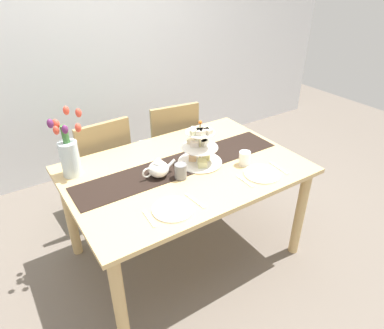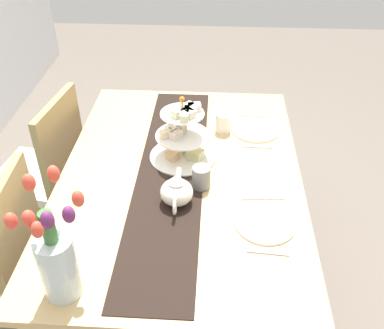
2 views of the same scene
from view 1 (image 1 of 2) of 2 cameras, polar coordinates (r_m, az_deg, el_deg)
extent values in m
plane|color=#6B6056|center=(2.73, -1.06, -14.05)|extent=(8.00, 8.00, 0.00)
cube|color=silver|center=(3.48, -16.54, 19.15)|extent=(6.00, 0.08, 2.60)
cube|color=tan|center=(2.28, -1.23, -0.87)|extent=(1.52, 1.04, 0.03)
cylinder|color=tan|center=(2.00, -11.84, -21.67)|extent=(0.07, 0.07, 0.72)
cylinder|color=tan|center=(2.62, 17.39, -7.75)|extent=(0.07, 0.07, 0.72)
cylinder|color=tan|center=(2.64, -19.50, -7.81)|extent=(0.07, 0.07, 0.72)
cylinder|color=tan|center=(3.13, 5.20, 0.51)|extent=(0.07, 0.07, 0.72)
cylinder|color=#9C8254|center=(3.28, -12.87, -1.79)|extent=(0.04, 0.04, 0.41)
cylinder|color=#9C8254|center=(3.19, -18.70, -3.79)|extent=(0.04, 0.04, 0.41)
cylinder|color=#9C8254|center=(3.01, -9.96, -4.78)|extent=(0.04, 0.04, 0.41)
cylinder|color=#9C8254|center=(2.90, -16.28, -7.09)|extent=(0.04, 0.04, 0.41)
cube|color=#389356|center=(2.97, -15.03, -0.63)|extent=(0.44, 0.44, 0.05)
cube|color=#9C8254|center=(2.69, -14.14, 2.23)|extent=(0.42, 0.06, 0.45)
cylinder|color=#9C8254|center=(3.50, -2.21, 1.21)|extent=(0.04, 0.04, 0.41)
cylinder|color=#9C8254|center=(3.40, -7.80, -0.06)|extent=(0.04, 0.04, 0.41)
cylinder|color=#9C8254|center=(3.22, 0.32, -1.63)|extent=(0.04, 0.04, 0.41)
cylinder|color=#9C8254|center=(3.11, -5.69, -3.13)|extent=(0.04, 0.04, 0.41)
cube|color=silver|center=(3.19, -3.99, 2.71)|extent=(0.47, 0.47, 0.05)
cube|color=#9C8254|center=(2.92, -2.77, 5.47)|extent=(0.42, 0.09, 0.45)
cube|color=black|center=(2.30, -1.81, -0.04)|extent=(1.45, 0.28, 0.00)
cylinder|color=beige|center=(2.26, 1.33, 3.45)|extent=(0.01, 0.01, 0.28)
cylinder|color=white|center=(2.33, 1.29, 0.45)|extent=(0.30, 0.30, 0.01)
cylinder|color=white|center=(2.27, 1.32, 2.85)|extent=(0.24, 0.24, 0.01)
cylinder|color=white|center=(2.23, 1.35, 5.35)|extent=(0.19, 0.19, 0.01)
cube|color=#DCD487|center=(2.34, 2.43, 1.27)|extent=(0.07, 0.07, 0.04)
cube|color=#E8BA89|center=(2.34, 0.10, 1.17)|extent=(0.07, 0.07, 0.04)
cube|color=beige|center=(2.26, 1.70, 0.25)|extent=(0.08, 0.08, 0.04)
cube|color=beige|center=(2.29, 2.07, 3.61)|extent=(0.07, 0.05, 0.03)
cube|color=beige|center=(2.30, 2.04, 3.72)|extent=(0.06, 0.05, 0.03)
cube|color=#EAE6C7|center=(2.31, 0.98, 3.82)|extent=(0.06, 0.07, 0.03)
cube|color=beige|center=(2.31, -0.06, 3.80)|extent=(0.06, 0.07, 0.03)
cube|color=silver|center=(2.27, 0.42, 3.37)|extent=(0.07, 0.06, 0.03)
cube|color=beige|center=(2.21, 0.56, 5.77)|extent=(0.07, 0.07, 0.03)
cube|color=beige|center=(2.18, 0.43, 5.37)|extent=(0.06, 0.04, 0.03)
cube|color=beige|center=(2.18, 1.25, 5.37)|extent=(0.07, 0.06, 0.03)
cube|color=#F2DFC4|center=(2.19, 1.70, 5.45)|extent=(0.05, 0.06, 0.03)
cube|color=beige|center=(2.19, 2.67, 5.50)|extent=(0.05, 0.06, 0.03)
cube|color=beige|center=(2.21, 2.19, 5.72)|extent=(0.07, 0.06, 0.03)
sphere|color=orange|center=(2.20, 1.37, 6.98)|extent=(0.02, 0.02, 0.02)
ellipsoid|color=white|center=(2.17, -5.54, -0.76)|extent=(0.13, 0.13, 0.10)
cone|color=white|center=(2.13, -5.63, 0.81)|extent=(0.06, 0.06, 0.04)
cylinder|color=white|center=(2.20, -3.49, 0.13)|extent=(0.07, 0.02, 0.06)
torus|color=white|center=(2.14, -7.42, -1.37)|extent=(0.07, 0.01, 0.07)
cylinder|color=silver|center=(2.28, -19.48, 0.89)|extent=(0.12, 0.12, 0.23)
cylinder|color=#3D7538|center=(2.20, -20.21, 4.60)|extent=(0.04, 0.04, 0.12)
ellipsoid|color=#EF4C38|center=(2.17, -18.24, 8.10)|extent=(0.04, 0.04, 0.06)
ellipsoid|color=#EF4C38|center=(2.20, -20.08, 8.38)|extent=(0.04, 0.04, 0.06)
ellipsoid|color=#EF4C38|center=(2.26, -21.65, 6.32)|extent=(0.04, 0.04, 0.06)
ellipsoid|color=#EF4C38|center=(2.20, -21.47, 6.20)|extent=(0.04, 0.04, 0.06)
ellipsoid|color=#EF4C38|center=(2.19, -21.52, 5.27)|extent=(0.04, 0.04, 0.06)
ellipsoid|color=#6B2860|center=(2.11, -22.38, 6.27)|extent=(0.04, 0.04, 0.06)
ellipsoid|color=#6B2860|center=(2.11, -20.25, 5.47)|extent=(0.04, 0.04, 0.06)
ellipsoid|color=#EF4C38|center=(2.12, -18.29, 5.79)|extent=(0.04, 0.04, 0.06)
cylinder|color=white|center=(1.90, -3.18, -7.37)|extent=(0.23, 0.23, 0.01)
cube|color=silver|center=(1.85, -7.09, -8.89)|extent=(0.03, 0.15, 0.01)
cube|color=silver|center=(1.97, 0.48, -6.00)|extent=(0.03, 0.17, 0.01)
cylinder|color=white|center=(2.24, 11.49, -1.53)|extent=(0.23, 0.23, 0.01)
cube|color=silver|center=(2.16, 8.69, -2.72)|extent=(0.02, 0.15, 0.01)
cube|color=silver|center=(2.34, 14.06, -0.52)|extent=(0.03, 0.17, 0.01)
cylinder|color=slate|center=(2.14, -1.89, -1.09)|extent=(0.08, 0.08, 0.09)
cylinder|color=white|center=(2.31, 8.68, 1.02)|extent=(0.08, 0.08, 0.09)
camera|label=2|loc=(1.59, -55.43, 18.63)|focal=41.61mm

